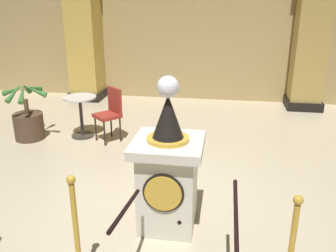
{
  "coord_description": "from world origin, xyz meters",
  "views": [
    {
      "loc": [
        0.81,
        -3.71,
        2.47
      ],
      "look_at": [
        0.25,
        -0.23,
        1.2
      ],
      "focal_mm": 38.58,
      "sensor_mm": 36.0,
      "label": 1
    }
  ],
  "objects": [
    {
      "name": "ground_plane",
      "position": [
        0.0,
        0.0,
        0.0
      ],
      "size": [
        12.5,
        12.5,
        0.0
      ],
      "primitive_type": "plane",
      "color": "beige"
    },
    {
      "name": "back_wall",
      "position": [
        0.0,
        5.31,
        2.05
      ],
      "size": [
        12.5,
        0.16,
        4.1
      ],
      "primitive_type": "cube",
      "color": "tan",
      "rests_on": "ground_plane"
    },
    {
      "name": "pedestal_clock",
      "position": [
        0.25,
        -0.23,
        0.66
      ],
      "size": [
        0.75,
        0.75,
        1.73
      ],
      "color": "silver",
      "rests_on": "ground_plane"
    },
    {
      "name": "stanchion_near",
      "position": [
        -0.42,
        -1.19,
        0.38
      ],
      "size": [
        0.24,
        0.24,
        1.07
      ],
      "color": "gold",
      "rests_on": "ground_plane"
    },
    {
      "name": "velvet_rope",
      "position": [
        0.5,
        -1.18,
        0.79
      ],
      "size": [
        0.96,
        0.94,
        0.22
      ],
      "color": "black"
    },
    {
      "name": "column_left",
      "position": [
        -2.64,
        4.87,
        1.96
      ],
      "size": [
        0.84,
        0.84,
        3.94
      ],
      "color": "black",
      "rests_on": "ground_plane"
    },
    {
      "name": "column_right",
      "position": [
        2.64,
        4.87,
        1.96
      ],
      "size": [
        0.82,
        0.82,
        3.94
      ],
      "color": "black",
      "rests_on": "ground_plane"
    },
    {
      "name": "potted_palm_left",
      "position": [
        -2.68,
        2.0,
        0.35
      ],
      "size": [
        0.82,
        0.77,
        1.09
      ],
      "color": "#4C3828",
      "rests_on": "ground_plane"
    },
    {
      "name": "cafe_table",
      "position": [
        -1.77,
        2.27,
        0.49
      ],
      "size": [
        0.59,
        0.59,
        0.77
      ],
      "color": "#332D28",
      "rests_on": "ground_plane"
    },
    {
      "name": "cafe_chair_red",
      "position": [
        -1.17,
        2.17,
        0.57
      ],
      "size": [
        0.56,
        0.56,
        0.96
      ],
      "color": "black",
      "rests_on": "ground_plane"
    }
  ]
}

